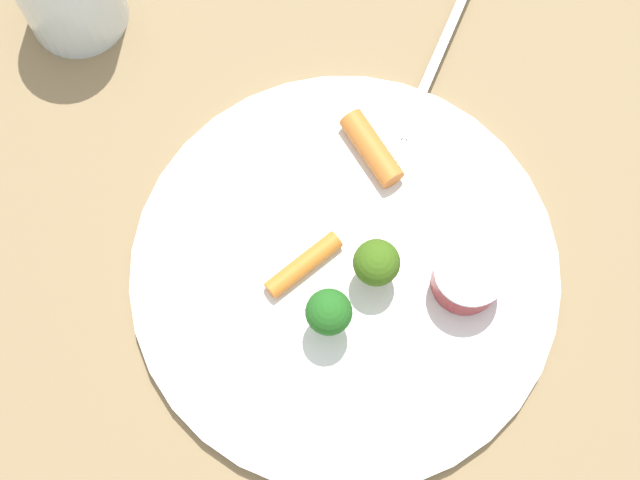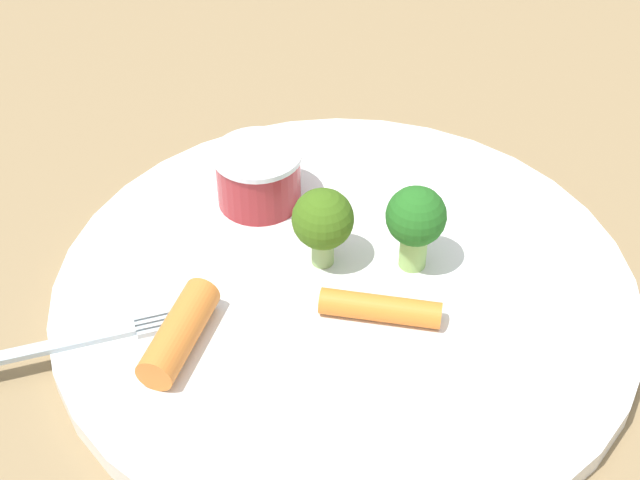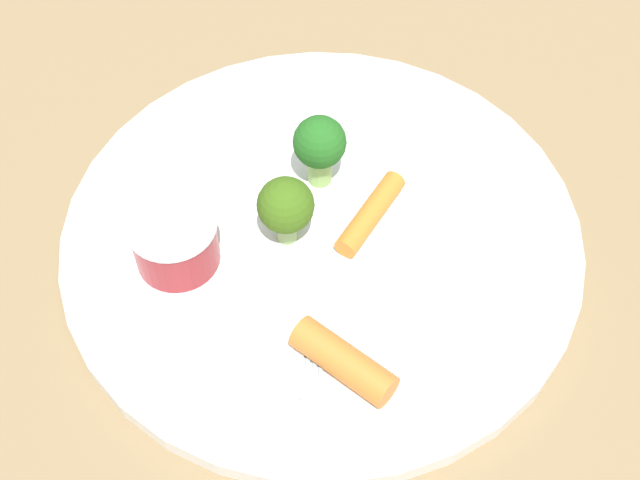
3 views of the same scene
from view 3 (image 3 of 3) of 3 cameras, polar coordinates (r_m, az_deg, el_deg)
name	(u,v)px [view 3 (image 3 of 3)]	position (r m, az deg, el deg)	size (l,w,h in m)	color
ground_plane	(322,242)	(0.50, 0.11, -0.16)	(2.40, 2.40, 0.00)	#8B724D
plate	(322,236)	(0.49, 0.11, 0.25)	(0.29, 0.29, 0.01)	white
sauce_cup	(174,233)	(0.47, -9.61, 0.43)	(0.05, 0.05, 0.03)	maroon
broccoli_floret_0	(320,145)	(0.49, -0.02, 6.25)	(0.03, 0.03, 0.05)	#95C368
broccoli_floret_1	(287,211)	(0.46, -2.20, 1.95)	(0.03, 0.03, 0.04)	#8FAF69
carrot_stick_0	(371,214)	(0.49, 3.36, 1.71)	(0.01, 0.01, 0.06)	orange
carrot_stick_1	(343,361)	(0.43, 1.55, -7.97)	(0.02, 0.02, 0.06)	orange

